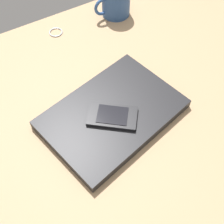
{
  "coord_description": "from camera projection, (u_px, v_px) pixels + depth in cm",
  "views": [
    {
      "loc": [
        19.92,
        34.79,
        60.84
      ],
      "look_at": [
        0.09,
        1.41,
        5.0
      ],
      "focal_mm": 47.82,
      "sensor_mm": 36.0,
      "label": 1
    }
  ],
  "objects": [
    {
      "name": "laptop_closed",
      "position": [
        112.0,
        114.0,
        0.69
      ],
      "size": [
        34.76,
        27.48,
        2.32
      ],
      "primitive_type": "cube",
      "rotation": [
        0.0,
        0.0,
        0.22
      ],
      "color": "black",
      "rests_on": "desk_surface"
    },
    {
      "name": "coffee_mug",
      "position": [
        115.0,
        2.0,
        0.88
      ],
      "size": [
        11.44,
        8.33,
        8.26
      ],
      "color": "#2D518C",
      "rests_on": "desk_surface"
    },
    {
      "name": "cell_phone_on_laptop",
      "position": [
        112.0,
        116.0,
        0.66
      ],
      "size": [
        12.42,
        11.71,
        1.06
      ],
      "color": "black",
      "rests_on": "laptop_closed"
    },
    {
      "name": "desk_surface",
      "position": [
        109.0,
        116.0,
        0.72
      ],
      "size": [
        120.0,
        80.0,
        3.0
      ],
      "primitive_type": "cube",
      "color": "tan",
      "rests_on": "ground"
    },
    {
      "name": "key_ring",
      "position": [
        56.0,
        32.0,
        0.86
      ],
      "size": [
        3.96,
        3.96,
        0.36
      ],
      "primitive_type": "torus",
      "color": "silver",
      "rests_on": "desk_surface"
    }
  ]
}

